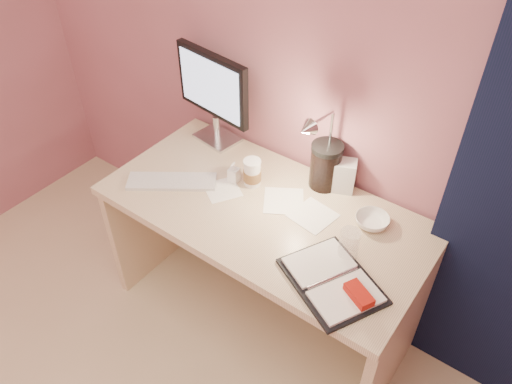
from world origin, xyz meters
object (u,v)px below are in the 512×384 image
Objects in this scene: coffee_cup at (252,173)px; bowl at (372,221)px; clear_cup at (349,245)px; planner at (334,281)px; product_box at (343,176)px; keyboard at (172,181)px; desk at (273,235)px; dark_jar at (325,167)px; lotion_bottle at (234,172)px; desk_lamp at (322,149)px; monitor at (214,90)px.

coffee_cup is 0.55m from bowl.
coffee_cup is 0.96× the size of clear_cup.
bowl is (-0.03, 0.36, 0.01)m from planner.
keyboard is at bearing -169.82° from product_box.
product_box reaches higher than clear_cup.
planner is 3.42× the size of coffee_cup.
desk is 3.55× the size of keyboard.
coffee_cup is at bearing 170.33° from desk.
keyboard is 2.08× the size of dark_jar.
dark_jar reaches higher than bowl.
clear_cup reaches higher than lotion_bottle.
coffee_cup is 0.33× the size of desk_lamp.
desk is 14.07× the size of lotion_bottle.
dark_jar is at bearing 110.68° from desk_lamp.
monitor reaches higher than product_box.
lotion_bottle is at bearing -173.38° from product_box.
dark_jar is at bearing 35.87° from coffee_cup.
monitor is 1.17× the size of keyboard.
desk is 7.37× the size of dark_jar.
dark_jar is (0.12, 0.21, 0.32)m from desk.
coffee_cup is 0.93× the size of bowl.
monitor reaches higher than planner.
desk is at bearing -14.54° from monitor.
desk is 0.35m from lotion_bottle.
keyboard is (-0.43, -0.19, 0.23)m from desk.
lotion_bottle is 0.48m from product_box.
coffee_cup reaches higher than planner.
dark_jar is (-0.29, 0.32, 0.03)m from clear_cup.
keyboard is 0.89m from bowl.
planner is 0.70m from lotion_bottle.
coffee_cup is at bearing -171.80° from bowl.
desk_lamp reaches higher than clear_cup.
desk is 0.32m from coffee_cup.
desk is at bearing -154.67° from product_box.
bowl is at bearing 8.20° from coffee_cup.
dark_jar is (-0.32, 0.46, 0.08)m from planner.
coffee_cup is at bearing -178.96° from planner.
monitor is 0.62m from desk_lamp.
clear_cup reaches higher than keyboard.
clear_cup is at bearing -15.11° from desk.
monitor is 4.64× the size of lotion_bottle.
coffee_cup is at bearing -171.73° from product_box.
keyboard is 0.28m from lotion_bottle.
desk is 3.18× the size of planner.
monitor is 2.43× the size of dark_jar.
product_box reaches higher than planner.
keyboard is 0.68m from dark_jar.
desk is at bearing 164.89° from clear_cup.
bowl is (-0.00, 0.21, -0.05)m from clear_cup.
product_box is (0.69, 0.03, -0.20)m from monitor.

